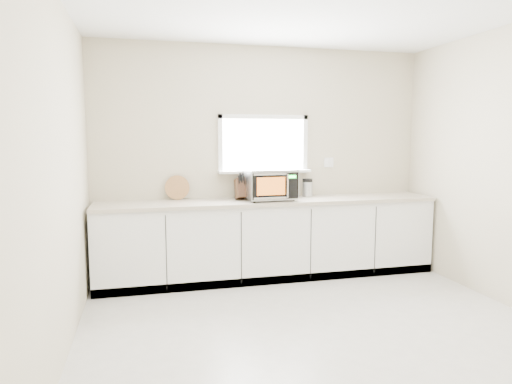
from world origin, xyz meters
name	(u,v)px	position (x,y,z in m)	size (l,w,h in m)	color
ground	(325,338)	(0.00, 0.00, 0.00)	(4.00, 4.00, 0.00)	beige
back_wall	(263,160)	(0.00, 2.00, 1.36)	(4.00, 0.17, 2.70)	#BEB397
cabinets	(269,240)	(0.00, 1.70, 0.44)	(3.92, 0.60, 0.88)	white
countertop	(270,201)	(0.00, 1.69, 0.90)	(3.92, 0.64, 0.04)	beige
microwave	(270,184)	(-0.01, 1.66, 1.11)	(0.57, 0.46, 0.35)	black
knife_block	(240,188)	(-0.33, 1.76, 1.05)	(0.11, 0.22, 0.31)	#462B19
cutting_board	(177,188)	(-1.03, 1.94, 1.06)	(0.28, 0.28, 0.02)	#AD7443
coffee_grinder	(307,187)	(0.52, 1.86, 1.03)	(0.13, 0.13, 0.22)	#ADAFB4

